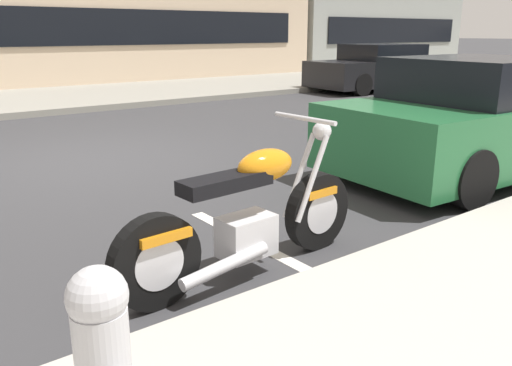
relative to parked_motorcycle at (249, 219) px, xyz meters
name	(u,v)px	position (x,y,z in m)	size (l,w,h in m)	color
ground_plane	(95,161)	(0.36, 4.11, -0.43)	(260.00, 260.00, 0.00)	#333335
sidewalk_far_curb	(339,77)	(12.36, 11.06, -0.36)	(120.00, 5.00, 0.14)	gray
parking_stall_stripe	(266,249)	(0.36, 0.26, -0.42)	(0.12, 2.20, 0.01)	silver
parked_motorcycle	(249,219)	(0.00, 0.00, 0.00)	(2.14, 0.62, 1.11)	black
parked_car_second_in_row	(481,120)	(4.03, 0.59, 0.24)	(4.20, 2.09, 1.43)	#236638
car_opposite_curb	(378,69)	(10.59, 7.75, 0.22)	(4.46, 2.15, 1.36)	black
fire_hydrant	(102,348)	(-1.50, -1.06, 0.10)	(0.24, 0.36, 0.73)	#B7B7BC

